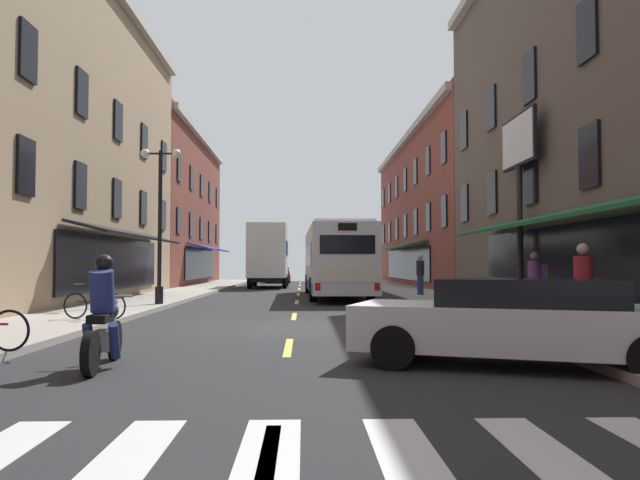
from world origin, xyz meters
The scene contains 16 objects.
ground_plane centered at (0.00, 0.00, -0.05)m, with size 34.80×80.00×0.10m, color #28282B.
lane_centre_dashes centered at (0.00, -0.25, 0.00)m, with size 0.14×73.90×0.01m.
crosswalk_near centered at (0.00, -10.00, 0.00)m, with size 7.10×2.80×0.01m.
sidewalk_left centered at (-5.90, 0.00, 0.07)m, with size 3.00×80.00×0.14m, color #A39E93.
sidewalk_right centered at (5.90, 0.00, 0.07)m, with size 3.00×80.00×0.14m, color #A39E93.
billboard_sign centered at (7.05, 3.96, 4.73)m, with size 0.40×2.75×6.09m.
transit_bus centered at (1.77, 13.29, 1.71)m, with size 2.82×11.77×3.26m.
box_truck centered at (-2.02, 24.74, 2.06)m, with size 2.49×6.85×4.08m.
sedan_near centered at (3.46, -5.66, 0.68)m, with size 5.05×3.31×1.30m.
sedan_mid centered at (-1.81, 35.60, 0.68)m, with size 2.03×4.77×1.30m.
motorcycle_rider centered at (-2.65, -5.62, 0.71)m, with size 0.63×2.07×1.66m.
bicycle_mid centered at (-4.98, 0.70, 0.50)m, with size 1.69×0.53×0.91m.
pedestrian_near centered at (6.62, 1.69, 1.05)m, with size 0.52×0.38×1.73m.
pedestrian_mid centered at (5.94, -2.54, 1.07)m, with size 0.36×0.36×1.80m.
pedestrian_far centered at (5.59, 12.55, 1.09)m, with size 0.36×0.36×1.82m.
street_lamp_twin centered at (-4.77, 6.53, 3.15)m, with size 1.42×0.32×5.45m.
Camera 1 is at (0.28, -14.46, 1.51)m, focal length 33.46 mm.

